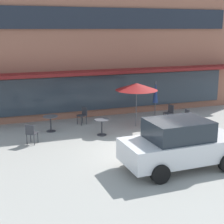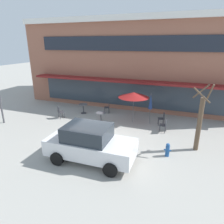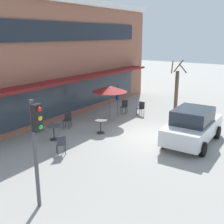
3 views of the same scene
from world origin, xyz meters
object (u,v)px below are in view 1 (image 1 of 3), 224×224
parked_sedan (180,144)px  cafe_chair_2 (31,132)px  cafe_chair_3 (185,117)px  patio_umbrella_cream_folded (156,92)px  cafe_table_streetside (51,121)px  patio_umbrella_green_folded (137,87)px  cafe_chair_1 (83,114)px  cafe_chair_0 (169,112)px  cafe_table_near_wall (102,124)px

parked_sedan → cafe_chair_2: bearing=136.9°
parked_sedan → cafe_chair_3: bearing=56.5°
cafe_chair_2 → patio_umbrella_cream_folded: bearing=10.9°
cafe_table_streetside → patio_umbrella_green_folded: bearing=-7.0°
patio_umbrella_green_folded → cafe_chair_1: size_ratio=2.47×
cafe_table_streetside → patio_umbrella_green_folded: 4.51m
parked_sedan → cafe_table_streetside: bearing=120.8°
cafe_chair_0 → cafe_chair_1: size_ratio=1.00×
cafe_table_streetside → cafe_chair_0: size_ratio=0.85×
patio_umbrella_cream_folded → parked_sedan: bearing=-108.3°
cafe_table_streetside → cafe_chair_2: cafe_chair_2 is taller
cafe_table_near_wall → cafe_chair_3: 4.36m
patio_umbrella_green_folded → cafe_chair_2: bearing=-168.7°
cafe_table_near_wall → cafe_chair_3: bearing=-1.1°
patio_umbrella_cream_folded → patio_umbrella_green_folded: bearing=-171.1°
cafe_table_near_wall → parked_sedan: parked_sedan is taller
cafe_chair_0 → cafe_chair_2: 7.44m
cafe_table_near_wall → patio_umbrella_cream_folded: 3.58m
patio_umbrella_green_folded → cafe_chair_0: bearing=5.9°
cafe_chair_1 → parked_sedan: (1.73, -6.66, 0.35)m
cafe_chair_0 → parked_sedan: bearing=-115.8°
patio_umbrella_green_folded → cafe_chair_0: patio_umbrella_green_folded is taller
cafe_chair_2 → cafe_chair_3: same height
cafe_chair_0 → parked_sedan: size_ratio=0.21×
parked_sedan → patio_umbrella_green_folded: bearing=82.7°
cafe_table_near_wall → patio_umbrella_cream_folded: (3.25, 1.03, 1.11)m
patio_umbrella_green_folded → cafe_chair_0: 2.52m
cafe_chair_1 → cafe_chair_3: 5.18m
cafe_chair_2 → cafe_chair_3: 7.59m
patio_umbrella_cream_folded → cafe_chair_1: 3.89m
cafe_chair_0 → patio_umbrella_cream_folded: bearing=-178.2°
cafe_chair_0 → parked_sedan: (-2.70, -5.60, 0.35)m
cafe_table_near_wall → cafe_chair_0: size_ratio=0.85×
patio_umbrella_green_folded → parked_sedan: patio_umbrella_green_folded is taller
cafe_chair_0 → cafe_chair_2: (-7.33, -1.27, 0.00)m
cafe_table_streetside → cafe_chair_3: (6.48, -1.45, 0.01)m
parked_sedan → patio_umbrella_cream_folded: bearing=71.7°
cafe_table_near_wall → cafe_chair_0: cafe_chair_0 is taller
cafe_table_streetside → cafe_chair_0: bearing=-2.9°
cafe_table_near_wall → patio_umbrella_green_folded: patio_umbrella_green_folded is taller
parked_sedan → cafe_table_near_wall: bearing=107.2°
cafe_chair_0 → cafe_chair_2: size_ratio=1.00×
patio_umbrella_cream_folded → cafe_chair_2: patio_umbrella_cream_folded is taller
cafe_chair_2 → parked_sedan: (4.63, -4.33, 0.35)m
cafe_chair_0 → cafe_chair_2: bearing=-170.2°
cafe_chair_3 → patio_umbrella_green_folded: bearing=157.6°
cafe_table_streetside → cafe_chair_0: 6.24m
cafe_chair_1 → parked_sedan: size_ratio=0.21×
patio_umbrella_green_folded → parked_sedan: size_ratio=0.52×
patio_umbrella_cream_folded → cafe_chair_0: bearing=1.8°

